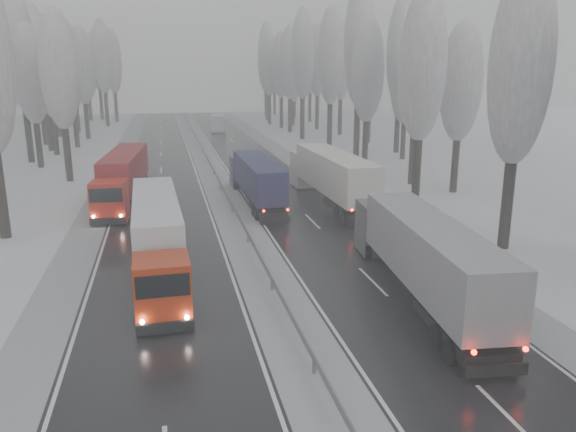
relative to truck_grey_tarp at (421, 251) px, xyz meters
name	(u,v)px	position (x,y,z in m)	size (l,w,h in m)	color
carriageway_right	(294,203)	(-1.41, 20.39, -2.31)	(7.50, 200.00, 0.03)	black
carriageway_left	(162,209)	(-11.91, 20.39, -2.31)	(7.50, 200.00, 0.03)	black
median_slush	(229,206)	(-6.66, 20.39, -2.31)	(3.00, 200.00, 0.04)	#ACAEB4
shoulder_right	(351,200)	(3.54, 20.39, -2.31)	(2.40, 200.00, 0.04)	#ACAEB4
shoulder_left	(95,213)	(-16.86, 20.39, -2.31)	(2.40, 200.00, 0.04)	#ACAEB4
median_guardrail	(229,199)	(-6.66, 20.38, -1.73)	(0.12, 200.00, 0.76)	slate
tree_16	(521,67)	(8.38, 6.06, 8.34)	(3.60, 3.60, 16.53)	black
tree_18	(423,67)	(7.85, 17.43, 8.37)	(3.60, 3.60, 16.58)	black
tree_19	(461,83)	(13.36, 21.43, 7.09)	(3.60, 3.60, 14.57)	black
tree_20	(417,74)	(11.24, 25.56, 7.82)	(3.60, 3.60, 15.71)	black
tree_21	(422,54)	(13.47, 29.56, 9.67)	(3.60, 3.60, 18.62)	black
tree_22	(368,72)	(10.36, 36.00, 7.91)	(3.60, 3.60, 15.86)	black
tree_23	(406,85)	(16.65, 40.00, 6.44)	(3.60, 3.60, 13.55)	black
tree_24	(359,46)	(11.24, 41.41, 10.86)	(3.60, 3.60, 20.49)	black
tree_25	(401,53)	(18.16, 45.41, 10.19)	(3.60, 3.60, 19.44)	black
tree_26	(331,57)	(10.91, 51.67, 9.77)	(3.60, 3.60, 18.78)	black
tree_27	(371,63)	(18.06, 55.67, 9.03)	(3.60, 3.60, 17.62)	black
tree_28	(303,55)	(9.68, 62.35, 10.31)	(3.60, 3.60, 19.62)	black
tree_29	(341,62)	(17.05, 66.35, 9.34)	(3.60, 3.60, 18.11)	black
tree_30	(290,63)	(9.91, 72.10, 9.19)	(3.60, 3.60, 17.86)	black
tree_31	(318,61)	(15.82, 76.10, 9.64)	(3.60, 3.60, 18.58)	black
tree_32	(281,65)	(9.97, 79.61, 8.85)	(3.60, 3.60, 17.33)	black
tree_33	(293,76)	(13.11, 83.61, 6.93)	(3.60, 3.60, 14.33)	black
tree_34	(269,65)	(9.07, 86.71, 9.04)	(3.60, 3.60, 17.63)	black
tree_35	(310,63)	(18.29, 90.71, 9.44)	(3.60, 3.60, 18.25)	black
tree_36	(266,57)	(10.38, 96.55, 10.69)	(3.60, 3.60, 20.23)	black
tree_37	(295,69)	(17.36, 100.55, 8.24)	(3.60, 3.60, 16.37)	black
tree_38	(266,64)	(12.07, 107.12, 9.26)	(3.60, 3.60, 17.97)	black
tree_39	(274,70)	(14.89, 111.12, 8.12)	(3.60, 3.60, 16.19)	black
tree_62	(59,71)	(-20.60, 34.12, 8.03)	(3.60, 3.60, 16.04)	black
tree_64	(31,75)	(-24.92, 43.11, 7.63)	(3.60, 3.60, 15.42)	black
tree_65	(19,51)	(-26.71, 47.11, 10.22)	(3.60, 3.60, 19.48)	black
tree_66	(49,75)	(-24.81, 52.74, 7.51)	(3.60, 3.60, 15.23)	black
tree_67	(42,65)	(-26.20, 56.74, 8.70)	(3.60, 3.60, 17.09)	black
tree_68	(70,68)	(-23.24, 59.51, 8.42)	(3.60, 3.60, 16.65)	black
tree_69	(36,55)	(-28.08, 63.51, 10.13)	(3.60, 3.60, 19.35)	black
tree_70	(82,66)	(-22.98, 69.58, 8.70)	(3.60, 3.60, 17.09)	black
tree_71	(52,55)	(-27.74, 73.58, 10.30)	(3.60, 3.60, 19.61)	black
tree_72	(73,74)	(-25.59, 78.93, 7.43)	(3.60, 3.60, 15.11)	black
tree_73	(58,66)	(-28.47, 82.93, 8.78)	(3.60, 3.60, 17.22)	black
tree_74	(102,57)	(-21.73, 89.72, 10.35)	(3.60, 3.60, 19.68)	black
tree_75	(54,61)	(-30.86, 93.72, 9.66)	(3.60, 3.60, 18.60)	black
tree_76	(113,62)	(-20.71, 99.11, 9.62)	(3.60, 3.60, 18.55)	black
tree_77	(87,76)	(-26.32, 103.11, 6.93)	(3.60, 3.60, 14.32)	black
tree_78	(98,59)	(-24.22, 105.70, 10.26)	(3.60, 3.60, 19.55)	black
tree_79	(87,67)	(-26.99, 109.70, 8.68)	(3.60, 3.60, 17.07)	black
truck_grey_tarp	(421,251)	(0.00, 0.00, 0.00)	(3.87, 15.69, 3.99)	#4B4B50
truck_blue_box	(256,177)	(-4.36, 21.29, -0.21)	(2.45, 14.20, 3.63)	navy
truck_cream_box	(330,174)	(1.39, 19.56, 0.12)	(3.02, 16.44, 4.20)	beige
box_truck_distant	(218,123)	(-2.05, 75.96, -0.85)	(3.22, 8.00, 2.91)	#A8ABAF
truck_red_white	(157,231)	(-12.08, 6.46, -0.11)	(2.82, 14.90, 3.80)	#AA2509
truck_red_red	(123,174)	(-14.85, 23.96, -0.04)	(3.67, 15.38, 3.91)	red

